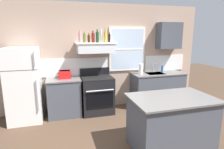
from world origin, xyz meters
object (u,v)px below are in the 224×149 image
bottle_rose_pink (80,37)px  kitchen_island (171,122)px  bottle_balsamic_dark (109,38)px  bottle_champagne_gold_foil (106,37)px  bottle_olive_oil_square (84,38)px  bottle_clear_tall (101,36)px  refrigerator (24,85)px  bottle_red_label_wine (93,37)px  bottle_brown_stout (89,39)px  dish_soap_bottle (162,69)px  toaster (65,74)px  stove_range (97,94)px  paper_towel_roll (141,69)px  bottle_dark_green_wine (97,37)px

bottle_rose_pink → kitchen_island: bearing=-56.3°
bottle_balsamic_dark → bottle_champagne_gold_foil: bearing=-171.4°
bottle_champagne_gold_foil → bottle_olive_oil_square: bearing=179.5°
bottle_balsamic_dark → bottle_clear_tall: bearing=168.4°
refrigerator → bottle_clear_tall: size_ratio=4.91×
bottle_olive_oil_square → bottle_red_label_wine: bearing=2.8°
bottle_olive_oil_square → bottle_champagne_gold_foil: bottle_champagne_gold_foil is taller
bottle_brown_stout → dish_soap_bottle: size_ratio=1.20×
toaster → bottle_clear_tall: size_ratio=0.88×
stove_range → bottle_balsamic_dark: bearing=18.3°
bottle_olive_oil_square → stove_range: bearing=-21.9°
bottle_balsamic_dark → dish_soap_bottle: 1.75m
bottle_clear_tall → bottle_balsamic_dark: 0.20m
bottle_red_label_wine → kitchen_island: bottle_red_label_wine is taller
dish_soap_bottle → kitchen_island: 2.26m
bottle_brown_stout → bottle_clear_tall: 0.32m
bottle_red_label_wine → paper_towel_roll: size_ratio=1.04×
bottle_dark_green_wine → kitchen_island: bearing=-65.2°
bottle_olive_oil_square → kitchen_island: (1.18, -1.94, -1.40)m
bottle_dark_green_wine → bottle_rose_pink: bearing=176.0°
stove_range → bottle_red_label_wine: bearing=114.9°
bottle_rose_pink → bottle_champagne_gold_foil: (0.62, 0.01, 0.02)m
refrigerator → stove_range: (1.65, 0.02, -0.37)m
toaster → bottle_brown_stout: (0.61, 0.06, 0.83)m
toaster → bottle_rose_pink: 0.94m
bottle_clear_tall → dish_soap_bottle: bottle_clear_tall is taller
paper_towel_roll → dish_soap_bottle: paper_towel_roll is taller
bottle_olive_oil_square → toaster: bearing=-175.6°
refrigerator → dish_soap_bottle: bearing=2.6°
refrigerator → bottle_olive_oil_square: 1.73m
stove_range → bottle_brown_stout: bearing=140.7°
toaster → dish_soap_bottle: bearing=1.5°
stove_range → bottle_red_label_wine: bottle_red_label_wine is taller
bottle_dark_green_wine → dish_soap_bottle: 2.04m
toaster → bottle_rose_pink: bottle_rose_pink is taller
bottle_champagne_gold_foil → kitchen_island: 2.49m
refrigerator → kitchen_island: (2.57, -1.81, -0.37)m
bottle_balsamic_dark → dish_soap_bottle: (1.53, 0.02, -0.85)m
bottle_champagne_gold_foil → paper_towel_roll: bearing=-3.9°
refrigerator → bottle_rose_pink: (1.28, 0.12, 1.03)m
bottle_balsamic_dark → paper_towel_roll: size_ratio=0.91×
bottle_champagne_gold_foil → bottle_clear_tall: bearing=149.7°
dish_soap_bottle → bottle_balsamic_dark: bearing=-179.2°
bottle_olive_oil_square → kitchen_island: bearing=-58.7°
bottle_brown_stout → bottle_clear_tall: bearing=5.6°
bottle_dark_green_wine → bottle_olive_oil_square: bearing=172.5°
bottle_olive_oil_square → bottle_balsamic_dark: bearing=1.0°
paper_towel_roll → dish_soap_bottle: 0.70m
stove_range → bottle_olive_oil_square: (-0.26, 0.11, 1.39)m
toaster → bottle_champagne_gold_foil: size_ratio=0.91×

